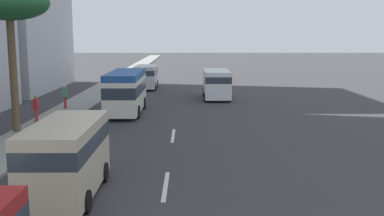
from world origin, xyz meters
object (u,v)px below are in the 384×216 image
at_px(van_fifth, 217,83).
at_px(pedestrian_near_lamp, 36,108).
at_px(minibus_second, 126,90).
at_px(van_third, 67,154).
at_px(van_lead, 146,76).
at_px(palm_tree, 9,5).
at_px(pedestrian_mid_block, 65,95).

bearing_deg(van_fifth, pedestrian_near_lamp, 133.69).
bearing_deg(minibus_second, pedestrian_near_lamp, -49.74).
bearing_deg(van_fifth, van_third, 164.42).
relative_size(van_lead, palm_tree, 0.62).
bearing_deg(palm_tree, pedestrian_mid_block, -4.30).
xyz_separation_m(van_third, pedestrian_near_lamp, (12.07, 5.07, -0.40)).
height_order(minibus_second, pedestrian_mid_block, minibus_second).
relative_size(van_third, palm_tree, 0.63).
height_order(van_fifth, palm_tree, palm_tree).
distance_m(van_lead, van_fifth, 9.76).
bearing_deg(pedestrian_near_lamp, minibus_second, 57.11).
relative_size(pedestrian_near_lamp, pedestrian_mid_block, 0.94).
bearing_deg(pedestrian_near_lamp, van_lead, 91.75).
relative_size(van_lead, pedestrian_near_lamp, 2.98).
bearing_deg(pedestrian_mid_block, palm_tree, -93.21).
height_order(van_third, van_fifth, van_third).
bearing_deg(palm_tree, van_fifth, -41.11).
height_order(minibus_second, van_third, minibus_second).
xyz_separation_m(van_fifth, palm_tree, (-13.46, 11.75, 5.53)).
xyz_separation_m(van_lead, van_third, (-30.25, -0.16, 0.11)).
relative_size(pedestrian_near_lamp, palm_tree, 0.21).
xyz_separation_m(minibus_second, pedestrian_mid_block, (1.11, 4.50, -0.47)).
bearing_deg(van_third, minibus_second, -179.14).
height_order(pedestrian_mid_block, palm_tree, palm_tree).
bearing_deg(pedestrian_near_lamp, palm_tree, -79.05).
relative_size(van_lead, pedestrian_mid_block, 2.79).
xyz_separation_m(minibus_second, van_third, (-16.15, -0.24, -0.14)).
bearing_deg(van_lead, van_third, 0.31).
bearing_deg(van_lead, pedestrian_near_lamp, -15.10).
relative_size(minibus_second, van_fifth, 1.38).
distance_m(van_third, palm_tree, 12.25).
xyz_separation_m(van_lead, minibus_second, (-14.10, 0.08, 0.25)).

